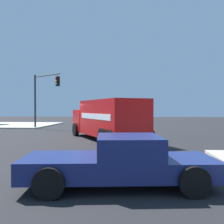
% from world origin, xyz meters
% --- Properties ---
extents(ground_plane, '(100.00, 100.00, 0.00)m').
position_xyz_m(ground_plane, '(0.00, 0.00, 0.00)').
color(ground_plane, black).
extents(sidewalk_corner_near, '(11.04, 11.04, 0.14)m').
position_xyz_m(sidewalk_corner_near, '(-12.32, -12.32, 0.07)').
color(sidewalk_corner_near, '#B2ADA0').
rests_on(sidewalk_corner_near, ground).
extents(delivery_truck, '(8.52, 6.21, 2.71)m').
position_xyz_m(delivery_truck, '(2.07, 1.61, 1.43)').
color(delivery_truck, red).
rests_on(delivery_truck, ground).
extents(traffic_light_primary, '(2.65, 3.60, 5.68)m').
position_xyz_m(traffic_light_primary, '(-6.77, -6.05, 3.89)').
color(traffic_light_primary, '#38383D').
rests_on(traffic_light_primary, sidewalk_corner_near).
extents(pickup_navy, '(2.71, 5.39, 1.38)m').
position_xyz_m(pickup_navy, '(12.42, 3.03, 0.73)').
color(pickup_navy, navy).
rests_on(pickup_navy, ground).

